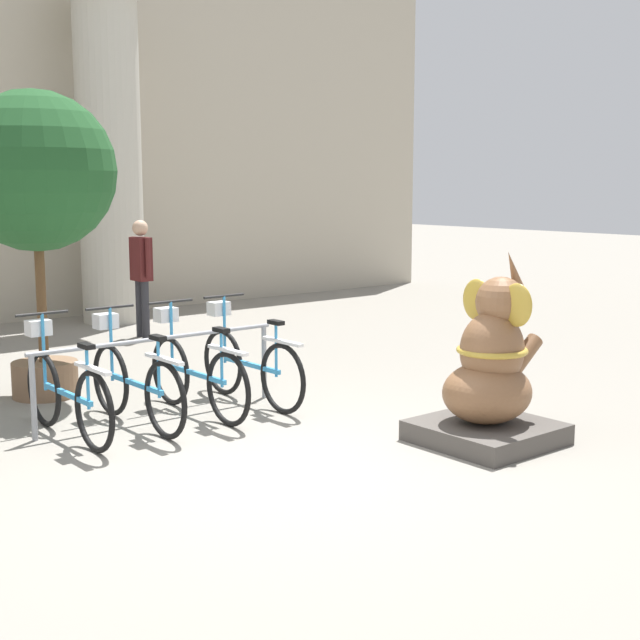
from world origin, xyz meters
TOP-DOWN VIEW (x-y plane):
  - ground_plane at (0.00, 0.00)m, footprint 60.00×60.00m
  - column_right at (2.39, 7.60)m, footprint 1.23×1.23m
  - bike_rack at (0.01, 1.95)m, footprint 2.53×0.05m
  - bicycle_0 at (-0.95, 1.85)m, footprint 0.48×1.71m
  - bicycle_1 at (-0.31, 1.83)m, footprint 0.48×1.71m
  - bicycle_2 at (0.33, 1.82)m, footprint 0.48×1.71m
  - bicycle_3 at (0.98, 1.86)m, footprint 0.48×1.71m
  - elephant_statue at (1.78, -0.55)m, footprint 1.05×1.05m
  - person_pedestrian at (2.01, 5.96)m, footprint 0.22×0.47m
  - potted_tree at (-0.49, 3.44)m, footprint 1.61×1.61m

SIDE VIEW (x-z plane):
  - ground_plane at x=0.00m, z-range 0.00..0.00m
  - bicycle_0 at x=-0.95m, z-range -0.12..0.94m
  - bicycle_1 at x=-0.31m, z-range -0.12..0.94m
  - bicycle_2 at x=0.33m, z-range -0.12..0.94m
  - bicycle_3 at x=0.98m, z-range -0.12..0.94m
  - elephant_statue at x=1.78m, z-range -0.27..1.38m
  - bike_rack at x=0.01m, z-range 0.18..0.95m
  - person_pedestrian at x=2.01m, z-range 0.16..1.84m
  - potted_tree at x=-0.49m, z-range 0.67..3.78m
  - column_right at x=2.39m, z-range 0.04..5.20m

